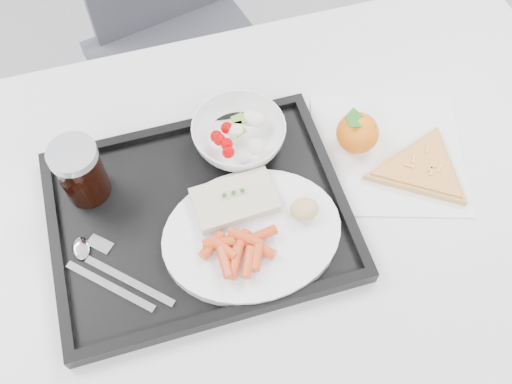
{
  "coord_description": "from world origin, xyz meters",
  "views": [
    {
      "loc": [
        -0.13,
        -0.1,
        1.54
      ],
      "look_at": [
        -0.01,
        0.33,
        0.77
      ],
      "focal_mm": 40.0,
      "sensor_mm": 36.0,
      "label": 1
    }
  ],
  "objects": [
    {
      "name": "salad_bowl",
      "position": [
        -0.01,
        0.43,
        0.79
      ],
      "size": [
        0.15,
        0.15,
        0.05
      ],
      "color": "white",
      "rests_on": "tray"
    },
    {
      "name": "chair",
      "position": [
        -0.02,
        0.97,
        0.54
      ],
      "size": [
        0.5,
        0.5,
        0.93
      ],
      "color": "#383940",
      "rests_on": "ground"
    },
    {
      "name": "tray",
      "position": [
        -0.1,
        0.32,
        0.76
      ],
      "size": [
        0.45,
        0.35,
        0.03
      ],
      "color": "black",
      "rests_on": "table"
    },
    {
      "name": "cola_glass",
      "position": [
        -0.26,
        0.41,
        0.82
      ],
      "size": [
        0.07,
        0.07,
        0.11
      ],
      "color": "black",
      "rests_on": "tray"
    },
    {
      "name": "fish_fillet",
      "position": [
        -0.05,
        0.31,
        0.79
      ],
      "size": [
        0.13,
        0.08,
        0.02
      ],
      "color": "beige",
      "rests_on": "dinner_plate"
    },
    {
      "name": "carrot_pile",
      "position": [
        -0.06,
        0.23,
        0.8
      ],
      "size": [
        0.12,
        0.09,
        0.02
      ],
      "color": "red",
      "rests_on": "dinner_plate"
    },
    {
      "name": "bread_roll",
      "position": [
        0.05,
        0.26,
        0.8
      ],
      "size": [
        0.05,
        0.04,
        0.03
      ],
      "color": "tan",
      "rests_on": "dinner_plate"
    },
    {
      "name": "table",
      "position": [
        0.0,
        0.3,
        0.68
      ],
      "size": [
        1.2,
        0.8,
        0.75
      ],
      "color": "silver",
      "rests_on": "ground"
    },
    {
      "name": "salad_contents",
      "position": [
        -0.0,
        0.43,
        0.8
      ],
      "size": [
        0.1,
        0.09,
        0.02
      ],
      "color": "#AB0001",
      "rests_on": "salad_bowl"
    },
    {
      "name": "tangerine",
      "position": [
        0.18,
        0.38,
        0.79
      ],
      "size": [
        0.08,
        0.08,
        0.07
      ],
      "color": "#F55C0D",
      "rests_on": "napkin"
    },
    {
      "name": "pizza_slice",
      "position": [
        0.27,
        0.3,
        0.76
      ],
      "size": [
        0.22,
        0.22,
        0.02
      ],
      "color": "tan",
      "rests_on": "napkin"
    },
    {
      "name": "dinner_plate",
      "position": [
        -0.03,
        0.26,
        0.77
      ],
      "size": [
        0.27,
        0.27,
        0.02
      ],
      "color": "white",
      "rests_on": "tray"
    },
    {
      "name": "cutlery",
      "position": [
        -0.25,
        0.27,
        0.77
      ],
      "size": [
        0.14,
        0.15,
        0.01
      ],
      "color": "silver",
      "rests_on": "tray"
    },
    {
      "name": "napkin",
      "position": [
        0.23,
        0.35,
        0.75
      ],
      "size": [
        0.31,
        0.3,
        0.0
      ],
      "color": "white",
      "rests_on": "table"
    }
  ]
}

